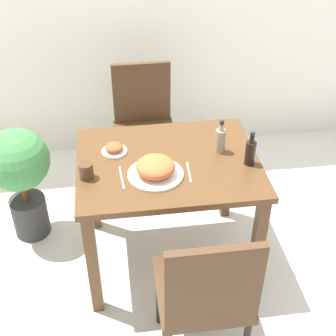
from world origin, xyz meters
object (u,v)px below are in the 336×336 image
Objects in this scene: chair_far at (144,123)px; drink_cup at (86,171)px; food_plate at (155,168)px; condiment_bottle at (221,139)px; potted_plant_left at (20,172)px; side_plate at (114,149)px; sauce_bottle at (250,152)px; chair_near at (206,293)px.

chair_far reaches higher than drink_cup.
drink_cup is at bearing -113.19° from chair_far.
food_plate is 0.42m from condiment_bottle.
chair_far is 0.90m from potted_plant_left.
side_plate is 0.74m from sauce_bottle.
chair_far is 1.19× the size of potted_plant_left.
potted_plant_left is (-0.78, 0.46, -0.28)m from food_plate.
food_plate is 1.46× the size of condiment_bottle.
food_plate is at bearing -91.10° from chair_far.
chair_near is 10.60× the size of drink_cup.
food_plate is at bearing -76.35° from chair_near.
drink_cup is at bearing -52.10° from chair_near.
side_plate reaches higher than potted_plant_left.
chair_near is at bearing -106.22° from condiment_bottle.
drink_cup reaches higher than side_plate.
sauce_bottle reaches higher than chair_near.
chair_near reaches higher than potted_plant_left.
condiment_bottle is (0.38, 0.17, 0.03)m from food_plate.
drink_cup is (-0.50, 0.64, 0.25)m from chair_near.
chair_far is 0.72m from side_plate.
condiment_bottle is 0.26× the size of potted_plant_left.
chair_far is (-0.13, 1.50, 0.00)m from chair_near.
potted_plant_left is at bearing 134.70° from drink_cup.
chair_far is 10.60× the size of drink_cup.
food_plate is at bearing -50.01° from side_plate.
sauce_bottle is at bearing -18.28° from potted_plant_left.
food_plate is at bearing -155.52° from condiment_bottle.
sauce_bottle is at bearing 4.04° from food_plate.
food_plate is 3.35× the size of drink_cup.
food_plate is 0.35m from drink_cup.
condiment_bottle is at bearing -6.69° from side_plate.
side_plate is at bearing 129.99° from food_plate.
chair_near reaches higher than side_plate.
condiment_bottle is at bearing -14.01° from potted_plant_left.
chair_far reaches higher than side_plate.
condiment_bottle is (-0.13, 0.14, 0.00)m from sauce_bottle.
condiment_bottle is (0.36, -0.71, 0.29)m from chair_far.
side_plate is 0.26m from drink_cup.
chair_near is 0.85m from drink_cup.
drink_cup is (-0.35, 0.03, -0.00)m from food_plate.
condiment_bottle reaches higher than drink_cup.
chair_far is at bearing 28.20° from potted_plant_left.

